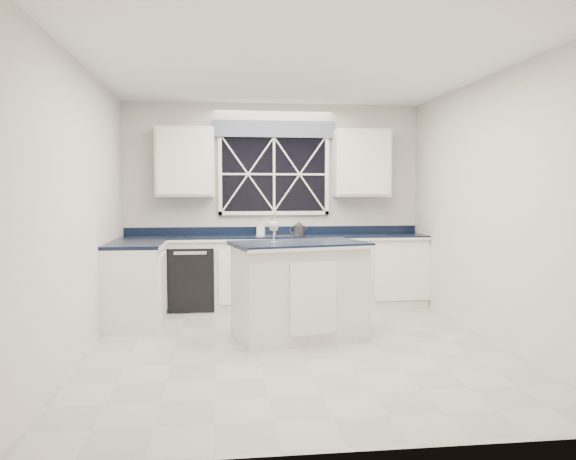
{
  "coord_description": "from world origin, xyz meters",
  "views": [
    {
      "loc": [
        -0.74,
        -5.36,
        1.53
      ],
      "look_at": [
        -0.03,
        0.4,
        1.12
      ],
      "focal_mm": 35.0,
      "sensor_mm": 36.0,
      "label": 1
    }
  ],
  "objects": [
    {
      "name": "rug",
      "position": [
        0.43,
        1.35,
        0.01
      ],
      "size": [
        1.36,
        0.99,
        0.02
      ],
      "rotation": [
        0.0,
        0.0,
        -0.21
      ],
      "color": "#B4B4AF",
      "rests_on": "ground"
    },
    {
      "name": "window",
      "position": [
        0.0,
        2.2,
        1.83
      ],
      "size": [
        1.65,
        0.09,
        1.26
      ],
      "color": "black",
      "rests_on": "ground"
    },
    {
      "name": "island",
      "position": [
        0.08,
        0.35,
        0.5
      ],
      "size": [
        1.48,
        1.08,
        1.0
      ],
      "rotation": [
        0.0,
        0.0,
        0.22
      ],
      "color": "white",
      "rests_on": "ground"
    },
    {
      "name": "dishwasher",
      "position": [
        -1.1,
        1.95,
        0.41
      ],
      "size": [
        0.6,
        0.58,
        0.82
      ],
      "primitive_type": "cube",
      "color": "black",
      "rests_on": "ground"
    },
    {
      "name": "soap_bottle",
      "position": [
        -0.19,
        2.1,
        1.05
      ],
      "size": [
        0.12,
        0.12,
        0.21
      ],
      "primitive_type": "imported",
      "rotation": [
        0.0,
        0.0,
        -0.28
      ],
      "color": "silver",
      "rests_on": "countertop"
    },
    {
      "name": "wine_glass",
      "position": [
        -0.19,
        0.34,
        1.16
      ],
      "size": [
        0.1,
        0.1,
        0.24
      ],
      "color": "silver",
      "rests_on": "island"
    },
    {
      "name": "countertop",
      "position": [
        0.0,
        1.95,
        0.92
      ],
      "size": [
        3.98,
        0.64,
        0.04
      ],
      "primitive_type": "cube",
      "color": "black",
      "rests_on": "base_cabinets"
    },
    {
      "name": "faucet",
      "position": [
        0.0,
        2.14,
        1.1
      ],
      "size": [
        0.05,
        0.2,
        0.3
      ],
      "color": "silver",
      "rests_on": "countertop"
    },
    {
      "name": "base_cabinets",
      "position": [
        -0.33,
        1.78,
        0.45
      ],
      "size": [
        3.99,
        1.6,
        0.9
      ],
      "color": "white",
      "rests_on": "ground"
    },
    {
      "name": "back_wall",
      "position": [
        0.0,
        2.25,
        1.35
      ],
      "size": [
        4.0,
        0.1,
        2.7
      ],
      "primitive_type": "cube",
      "color": "silver",
      "rests_on": "ground"
    },
    {
      "name": "kettle",
      "position": [
        0.31,
        1.99,
        1.02
      ],
      "size": [
        0.25,
        0.17,
        0.18
      ],
      "rotation": [
        0.0,
        0.0,
        0.12
      ],
      "color": "#2E2E30",
      "rests_on": "countertop"
    },
    {
      "name": "upper_cabinets",
      "position": [
        0.0,
        2.08,
        1.9
      ],
      "size": [
        3.1,
        0.34,
        0.9
      ],
      "color": "white",
      "rests_on": "ground"
    },
    {
      "name": "ground",
      "position": [
        0.0,
        0.0,
        0.0
      ],
      "size": [
        4.5,
        4.5,
        0.0
      ],
      "primitive_type": "plane",
      "color": "#AAAAA5",
      "rests_on": "ground"
    }
  ]
}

